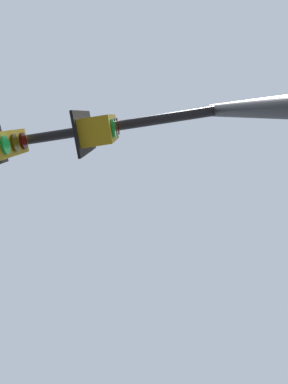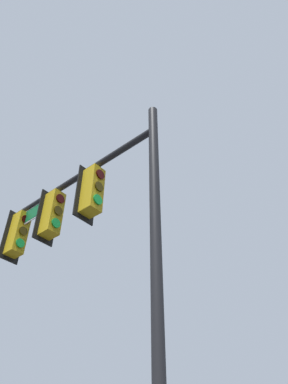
% 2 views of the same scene
% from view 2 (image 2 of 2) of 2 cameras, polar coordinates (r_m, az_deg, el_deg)
% --- Properties ---
extents(signal_pole_near, '(4.71, 0.60, 7.50)m').
position_cam_2_polar(signal_pole_near, '(7.59, -10.41, -4.78)').
color(signal_pole_near, black).
rests_on(signal_pole_near, ground_plane).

